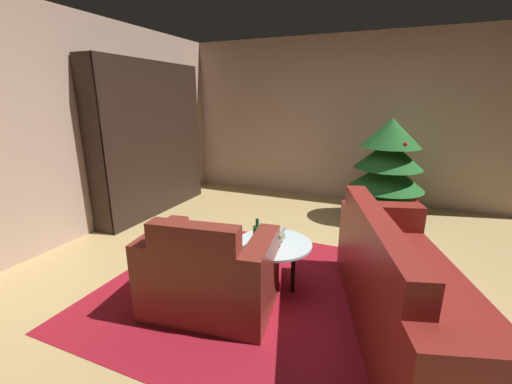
{
  "coord_description": "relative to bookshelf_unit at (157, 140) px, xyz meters",
  "views": [
    {
      "loc": [
        0.67,
        -2.63,
        1.61
      ],
      "look_at": [
        -0.44,
        0.0,
        0.8
      ],
      "focal_mm": 23.18,
      "sensor_mm": 36.0,
      "label": 1
    }
  ],
  "objects": [
    {
      "name": "bottle_on_table",
      "position": [
        2.22,
        -1.57,
        -0.49
      ],
      "size": [
        0.07,
        0.07,
        0.26
      ],
      "color": "#1A602E",
      "rests_on": "coffee_table"
    },
    {
      "name": "area_rug",
      "position": [
        2.36,
        -1.52,
        -1.02
      ],
      "size": [
        2.92,
        2.31,
        0.01
      ],
      "primitive_type": "cube",
      "color": "maroon",
      "rests_on": "ground"
    },
    {
      "name": "wall_left",
      "position": [
        -0.23,
        -1.22,
        0.25
      ],
      "size": [
        0.06,
        5.68,
        2.55
      ],
      "primitive_type": "cube",
      "color": "tan",
      "rests_on": "ground"
    },
    {
      "name": "wall_back",
      "position": [
        2.5,
        1.59,
        0.25
      ],
      "size": [
        5.52,
        0.06,
        2.55
      ],
      "primitive_type": "cube",
      "color": "tan",
      "rests_on": "ground"
    },
    {
      "name": "bookshelf_unit",
      "position": [
        0.0,
        0.0,
        0.0
      ],
      "size": [
        0.32,
        1.97,
        2.09
      ],
      "color": "black",
      "rests_on": "ground"
    },
    {
      "name": "coffee_table",
      "position": [
        2.3,
        -1.42,
        -0.64
      ],
      "size": [
        0.65,
        0.65,
        0.43
      ],
      "color": "black",
      "rests_on": "ground"
    },
    {
      "name": "armchair_red",
      "position": [
        1.96,
        -1.9,
        -0.73
      ],
      "size": [
        1.05,
        0.79,
        0.8
      ],
      "color": "maroon",
      "rests_on": "ground"
    },
    {
      "name": "couch_red",
      "position": [
        3.35,
        -1.61,
        -0.72
      ],
      "size": [
        1.26,
        2.11,
        0.87
      ],
      "color": "maroon",
      "rests_on": "ground"
    },
    {
      "name": "book_stack_on_table",
      "position": [
        2.29,
        -1.43,
        -0.53
      ],
      "size": [
        0.21,
        0.18,
        0.13
      ],
      "color": "tan",
      "rests_on": "coffee_table"
    },
    {
      "name": "decorated_tree",
      "position": [
        3.11,
        0.77,
        -0.34
      ],
      "size": [
        1.07,
        1.07,
        1.37
      ],
      "color": "brown",
      "rests_on": "ground"
    },
    {
      "name": "ground_plane",
      "position": [
        2.5,
        -1.22,
        -1.02
      ],
      "size": [
        6.68,
        6.68,
        0.0
      ],
      "primitive_type": "plane",
      "color": "tan"
    }
  ]
}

